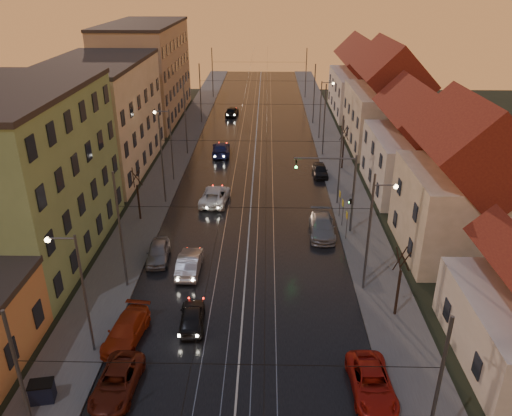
# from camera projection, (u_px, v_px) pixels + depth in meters

# --- Properties ---
(ground) EXTENTS (160.00, 160.00, 0.00)m
(ground) POSITION_uv_depth(u_px,v_px,m) (238.00, 378.00, 28.22)
(ground) COLOR black
(ground) RESTS_ON ground
(road) EXTENTS (16.00, 120.00, 0.04)m
(road) POSITION_uv_depth(u_px,v_px,m) (255.00, 152.00, 64.47)
(road) COLOR black
(road) RESTS_ON ground
(sidewalk_left) EXTENTS (4.00, 120.00, 0.15)m
(sidewalk_left) POSITION_uv_depth(u_px,v_px,m) (178.00, 151.00, 64.65)
(sidewalk_left) COLOR #4C4C4C
(sidewalk_left) RESTS_ON ground
(sidewalk_right) EXTENTS (4.00, 120.00, 0.15)m
(sidewalk_right) POSITION_uv_depth(u_px,v_px,m) (332.00, 152.00, 64.25)
(sidewalk_right) COLOR #4C4C4C
(sidewalk_right) RESTS_ON ground
(tram_rail_0) EXTENTS (0.06, 120.00, 0.03)m
(tram_rail_0) POSITION_uv_depth(u_px,v_px,m) (238.00, 152.00, 64.50)
(tram_rail_0) COLOR gray
(tram_rail_0) RESTS_ON road
(tram_rail_1) EXTENTS (0.06, 120.00, 0.03)m
(tram_rail_1) POSITION_uv_depth(u_px,v_px,m) (249.00, 152.00, 64.47)
(tram_rail_1) COLOR gray
(tram_rail_1) RESTS_ON road
(tram_rail_2) EXTENTS (0.06, 120.00, 0.03)m
(tram_rail_2) POSITION_uv_depth(u_px,v_px,m) (261.00, 152.00, 64.44)
(tram_rail_2) COLOR gray
(tram_rail_2) RESTS_ON road
(tram_rail_3) EXTENTS (0.06, 120.00, 0.03)m
(tram_rail_3) POSITION_uv_depth(u_px,v_px,m) (272.00, 152.00, 64.41)
(tram_rail_3) COLOR gray
(tram_rail_3) RESTS_ON road
(apartment_left_1) EXTENTS (10.00, 18.00, 13.00)m
(apartment_left_1) POSITION_uv_depth(u_px,v_px,m) (21.00, 178.00, 38.52)
(apartment_left_1) COLOR #6B8C59
(apartment_left_1) RESTS_ON ground
(apartment_left_2) EXTENTS (10.00, 20.00, 12.00)m
(apartment_left_2) POSITION_uv_depth(u_px,v_px,m) (100.00, 118.00, 56.86)
(apartment_left_2) COLOR #BAB290
(apartment_left_2) RESTS_ON ground
(apartment_left_3) EXTENTS (10.00, 24.00, 14.00)m
(apartment_left_3) POSITION_uv_depth(u_px,v_px,m) (146.00, 72.00, 78.20)
(apartment_left_3) COLOR tan
(apartment_left_3) RESTS_ON ground
(house_right_1) EXTENTS (8.67, 10.20, 10.80)m
(house_right_1) POSITION_uv_depth(u_px,v_px,m) (463.00, 190.00, 39.18)
(house_right_1) COLOR #B4A98A
(house_right_1) RESTS_ON ground
(house_right_2) EXTENTS (9.18, 12.24, 9.20)m
(house_right_2) POSITION_uv_depth(u_px,v_px,m) (417.00, 148.00, 51.30)
(house_right_2) COLOR beige
(house_right_2) RESTS_ON ground
(house_right_3) EXTENTS (9.18, 14.28, 11.50)m
(house_right_3) POSITION_uv_depth(u_px,v_px,m) (387.00, 103.00, 64.41)
(house_right_3) COLOR #B4A98A
(house_right_3) RESTS_ON ground
(house_right_4) EXTENTS (9.18, 16.32, 10.00)m
(house_right_4) POSITION_uv_depth(u_px,v_px,m) (362.00, 82.00, 81.04)
(house_right_4) COLOR beige
(house_right_4) RESTS_ON ground
(catenary_pole_l_0) EXTENTS (0.16, 0.16, 9.00)m
(catenary_pole_l_0) POSITION_uv_depth(u_px,v_px,m) (25.00, 398.00, 21.06)
(catenary_pole_l_0) COLOR #595B60
(catenary_pole_l_0) RESTS_ON ground
(catenary_pole_r_0) EXTENTS (0.16, 0.16, 9.00)m
(catenary_pole_r_0) POSITION_uv_depth(u_px,v_px,m) (435.00, 405.00, 20.71)
(catenary_pole_r_0) COLOR #595B60
(catenary_pole_r_0) RESTS_ON ground
(catenary_pole_l_1) EXTENTS (0.16, 0.16, 9.00)m
(catenary_pole_l_1) POSITION_uv_depth(u_px,v_px,m) (121.00, 232.00, 34.65)
(catenary_pole_l_1) COLOR #595B60
(catenary_pole_l_1) RESTS_ON ground
(catenary_pole_r_1) EXTENTS (0.16, 0.16, 9.00)m
(catenary_pole_r_1) POSITION_uv_depth(u_px,v_px,m) (369.00, 235.00, 34.31)
(catenary_pole_r_1) COLOR #595B60
(catenary_pole_r_1) RESTS_ON ground
(catenary_pole_l_2) EXTENTS (0.16, 0.16, 9.00)m
(catenary_pole_l_2) POSITION_uv_depth(u_px,v_px,m) (162.00, 160.00, 48.25)
(catenary_pole_l_2) COLOR #595B60
(catenary_pole_l_2) RESTS_ON ground
(catenary_pole_r_2) EXTENTS (0.16, 0.16, 9.00)m
(catenary_pole_r_2) POSITION_uv_depth(u_px,v_px,m) (340.00, 162.00, 47.90)
(catenary_pole_r_2) COLOR #595B60
(catenary_pole_r_2) RESTS_ON ground
(catenary_pole_l_3) EXTENTS (0.16, 0.16, 9.00)m
(catenary_pole_l_3) POSITION_uv_depth(u_px,v_px,m) (186.00, 120.00, 61.85)
(catenary_pole_l_3) COLOR #595B60
(catenary_pole_l_3) RESTS_ON ground
(catenary_pole_r_3) EXTENTS (0.16, 0.16, 9.00)m
(catenary_pole_r_3) POSITION_uv_depth(u_px,v_px,m) (324.00, 121.00, 61.50)
(catenary_pole_r_3) COLOR #595B60
(catenary_pole_r_3) RESTS_ON ground
(catenary_pole_l_4) EXTENTS (0.16, 0.16, 9.00)m
(catenary_pole_l_4) POSITION_uv_depth(u_px,v_px,m) (200.00, 94.00, 75.45)
(catenary_pole_l_4) COLOR #595B60
(catenary_pole_l_4) RESTS_ON ground
(catenary_pole_r_4) EXTENTS (0.16, 0.16, 9.00)m
(catenary_pole_r_4) POSITION_uv_depth(u_px,v_px,m) (314.00, 95.00, 75.10)
(catenary_pole_r_4) COLOR #595B60
(catenary_pole_r_4) RESTS_ON ground
(catenary_pole_l_5) EXTENTS (0.16, 0.16, 9.00)m
(catenary_pole_l_5) POSITION_uv_depth(u_px,v_px,m) (212.00, 73.00, 91.76)
(catenary_pole_l_5) COLOR #595B60
(catenary_pole_l_5) RESTS_ON ground
(catenary_pole_r_5) EXTENTS (0.16, 0.16, 9.00)m
(catenary_pole_r_5) POSITION_uv_depth(u_px,v_px,m) (306.00, 73.00, 91.41)
(catenary_pole_r_5) COLOR #595B60
(catenary_pole_r_5) RESTS_ON ground
(street_lamp_0) EXTENTS (1.75, 0.32, 8.00)m
(street_lamp_0) POSITION_uv_depth(u_px,v_px,m) (78.00, 284.00, 28.16)
(street_lamp_0) COLOR #595B60
(street_lamp_0) RESTS_ON ground
(street_lamp_1) EXTENTS (1.75, 0.32, 8.00)m
(street_lamp_1) POSITION_uv_depth(u_px,v_px,m) (374.00, 223.00, 35.04)
(street_lamp_1) COLOR #595B60
(street_lamp_1) RESTS_ON ground
(street_lamp_2) EXTENTS (1.75, 0.32, 8.00)m
(street_lamp_2) POSITION_uv_depth(u_px,v_px,m) (168.00, 138.00, 53.54)
(street_lamp_2) COLOR #595B60
(street_lamp_2) RESTS_ON ground
(street_lamp_3) EXTENTS (1.75, 0.32, 8.00)m
(street_lamp_3) POSITION_uv_depth(u_px,v_px,m) (323.00, 104.00, 67.67)
(street_lamp_3) COLOR #595B60
(street_lamp_3) RESTS_ON ground
(traffic_light_mast) EXTENTS (5.30, 0.32, 7.20)m
(traffic_light_mast) POSITION_uv_depth(u_px,v_px,m) (342.00, 184.00, 42.43)
(traffic_light_mast) COLOR #595B60
(traffic_light_mast) RESTS_ON ground
(bare_tree_0) EXTENTS (1.09, 1.09, 5.11)m
(bare_tree_0) POSITION_uv_depth(u_px,v_px,m) (138.00, 196.00, 45.51)
(bare_tree_0) COLOR black
(bare_tree_0) RESTS_ON ground
(bare_tree_1) EXTENTS (1.09, 1.09, 5.11)m
(bare_tree_1) POSITION_uv_depth(u_px,v_px,m) (399.00, 284.00, 32.41)
(bare_tree_1) COLOR black
(bare_tree_1) RESTS_ON ground
(bare_tree_2) EXTENTS (1.09, 1.09, 5.11)m
(bare_tree_2) POSITION_uv_depth(u_px,v_px,m) (343.00, 149.00, 57.78)
(bare_tree_2) COLOR black
(bare_tree_2) RESTS_ON ground
(driving_car_0) EXTENTS (1.92, 4.06, 1.34)m
(driving_car_0) POSITION_uv_depth(u_px,v_px,m) (192.00, 317.00, 32.26)
(driving_car_0) COLOR black
(driving_car_0) RESTS_ON ground
(driving_car_1) EXTENTS (1.63, 4.63, 1.53)m
(driving_car_1) POSITION_uv_depth(u_px,v_px,m) (190.00, 263.00, 38.14)
(driving_car_1) COLOR #ACACB2
(driving_car_1) RESTS_ON ground
(driving_car_2) EXTENTS (2.99, 5.67, 1.52)m
(driving_car_2) POSITION_uv_depth(u_px,v_px,m) (215.00, 196.00, 49.85)
(driving_car_2) COLOR white
(driving_car_2) RESTS_ON ground
(driving_car_3) EXTENTS (2.51, 5.50, 1.56)m
(driving_car_3) POSITION_uv_depth(u_px,v_px,m) (221.00, 149.00, 63.30)
(driving_car_3) COLOR navy
(driving_car_3) RESTS_ON ground
(driving_car_4) EXTENTS (2.22, 4.61, 1.52)m
(driving_car_4) POSITION_uv_depth(u_px,v_px,m) (232.00, 111.00, 81.02)
(driving_car_4) COLOR black
(driving_car_4) RESTS_ON ground
(parked_left_1) EXTENTS (2.31, 4.66, 1.27)m
(parked_left_1) POSITION_uv_depth(u_px,v_px,m) (117.00, 382.00, 27.12)
(parked_left_1) COLOR #561A0E
(parked_left_1) RESTS_ON ground
(parked_left_2) EXTENTS (2.49, 4.94, 1.38)m
(parked_left_2) POSITION_uv_depth(u_px,v_px,m) (126.00, 330.00, 30.96)
(parked_left_2) COLOR #9B2A0F
(parked_left_2) RESTS_ON ground
(parked_left_3) EXTENTS (2.04, 4.31, 1.42)m
(parked_left_3) POSITION_uv_depth(u_px,v_px,m) (158.00, 252.00, 39.74)
(parked_left_3) COLOR gray
(parked_left_3) RESTS_ON ground
(parked_right_0) EXTENTS (2.34, 4.84, 1.33)m
(parked_right_0) POSITION_uv_depth(u_px,v_px,m) (371.00, 383.00, 27.01)
(parked_right_0) COLOR #AD1A11
(parked_right_0) RESTS_ON ground
(parked_right_1) EXTENTS (2.33, 5.37, 1.54)m
(parked_right_1) POSITION_uv_depth(u_px,v_px,m) (322.00, 226.00, 43.67)
(parked_right_1) COLOR gray
(parked_right_1) RESTS_ON ground
(parked_right_2) EXTENTS (1.65, 4.01, 1.36)m
(parked_right_2) POSITION_uv_depth(u_px,v_px,m) (320.00, 170.00, 56.56)
(parked_right_2) COLOR black
(parked_right_2) RESTS_ON ground
(dumpster) EXTENTS (1.33, 1.01, 1.10)m
(dumpster) POSITION_uv_depth(u_px,v_px,m) (42.00, 392.00, 26.36)
(dumpster) COLOR black
(dumpster) RESTS_ON sidewalk_left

